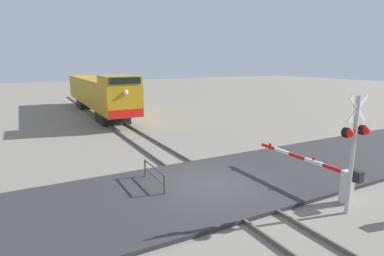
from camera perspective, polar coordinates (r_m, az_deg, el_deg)
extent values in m
plane|color=gray|center=(13.61, 3.73, -10.60)|extent=(160.00, 160.00, 0.00)
cube|color=#59544C|center=(13.24, 1.05, -10.89)|extent=(0.08, 80.00, 0.15)
cube|color=#59544C|center=(13.95, 6.26, -9.73)|extent=(0.08, 80.00, 0.15)
cube|color=#2D2D30|center=(13.58, 3.73, -10.30)|extent=(36.00, 6.25, 0.15)
cube|color=black|center=(28.20, -14.25, 2.01)|extent=(2.36, 3.20, 1.05)
cube|color=black|center=(38.29, -18.17, 4.33)|extent=(2.36, 3.20, 1.05)
cube|color=#B28414|center=(33.02, -16.68, 6.39)|extent=(2.77, 18.94, 2.50)
cube|color=#B28414|center=(25.22, -13.07, 8.55)|extent=(2.72, 3.10, 0.60)
cube|color=black|center=(23.71, -12.03, 8.40)|extent=(2.36, 0.06, 0.48)
cube|color=red|center=(23.96, -11.77, 2.55)|extent=(2.63, 0.08, 0.64)
sphere|color=#F2EACC|center=(23.75, -11.93, 6.32)|extent=(0.36, 0.36, 0.36)
cylinder|color=#ADADB2|center=(11.96, 27.07, -4.62)|extent=(0.14, 0.14, 4.14)
cube|color=white|center=(11.64, 27.82, 3.07)|extent=(0.95, 0.04, 0.95)
cube|color=white|center=(11.64, 27.82, 3.07)|extent=(0.95, 0.04, 0.95)
cube|color=black|center=(11.76, 27.47, -0.54)|extent=(1.04, 0.08, 0.08)
sphere|color=red|center=(11.37, 26.69, -0.86)|extent=(0.28, 0.28, 0.28)
sphere|color=red|center=(12.06, 28.98, -0.41)|extent=(0.28, 0.28, 0.28)
cylinder|color=black|center=(11.43, 26.20, -0.74)|extent=(0.34, 0.14, 0.34)
cylinder|color=black|center=(12.12, 28.51, -0.31)|extent=(0.34, 0.14, 0.34)
cube|color=silver|center=(13.25, 26.28, -9.58)|extent=(0.36, 0.36, 1.26)
cube|color=black|center=(12.90, 27.77, -7.81)|extent=(0.28, 0.36, 0.40)
cube|color=red|center=(13.44, 24.21, -6.71)|extent=(0.10, 0.91, 0.14)
cube|color=white|center=(13.97, 21.25, -5.76)|extent=(0.10, 0.91, 0.14)
cube|color=red|center=(14.54, 18.52, -4.88)|extent=(0.10, 0.91, 0.14)
cube|color=white|center=(15.15, 16.01, -4.05)|extent=(0.10, 0.91, 0.14)
cube|color=red|center=(15.78, 13.71, -3.29)|extent=(0.10, 0.91, 0.14)
sphere|color=red|center=(13.95, 21.21, -5.19)|extent=(0.14, 0.14, 0.14)
sphere|color=red|center=(15.67, 14.00, -2.88)|extent=(0.14, 0.14, 0.14)
cylinder|color=#4C4742|center=(12.45, -4.98, -10.47)|extent=(0.08, 0.08, 0.95)
cylinder|color=#4C4742|center=(14.34, -8.48, -7.48)|extent=(0.08, 0.08, 0.95)
cylinder|color=#4C4742|center=(13.24, -6.91, -7.11)|extent=(0.06, 2.17, 0.06)
cylinder|color=#4C4742|center=(13.37, -6.86, -8.68)|extent=(0.06, 2.17, 0.06)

